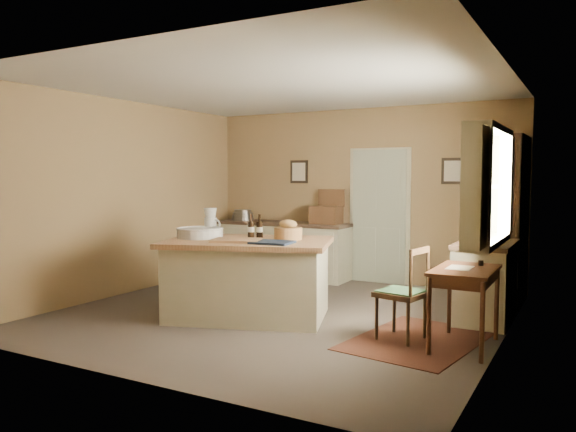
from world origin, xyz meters
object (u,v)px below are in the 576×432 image
Objects in this scene: writing_desk at (465,278)px; shelving_unit at (514,220)px; work_island at (247,276)px; right_cabinet at (485,281)px; desk_chair at (401,294)px; sideboard at (283,247)px.

shelving_unit is at bearing 85.99° from writing_desk.
work_island is 2.42× the size of writing_desk.
work_island is at bearing -139.26° from shelving_unit.
work_island is 2.46m from writing_desk.
work_island is at bearing -154.54° from right_cabinet.
right_cabinet is at bearing -98.23° from shelving_unit.
desk_chair is at bearing -117.01° from right_cabinet.
right_cabinet is (3.39, -1.36, -0.02)m from sideboard.
shelving_unit reaches higher than writing_desk.
work_island is 2.02× the size of right_cabinet.
shelving_unit reaches higher than desk_chair.
sideboard is at bearing 143.51° from writing_desk.
shelving_unit is at bearing -4.54° from sideboard.
sideboard is 1.05× the size of shelving_unit.
work_island reaches higher than sideboard.
work_island is 3.50m from shelving_unit.
desk_chair is (-0.61, -0.05, -0.20)m from writing_desk.
work_island reaches higher than right_cabinet.
right_cabinet is (-0.00, 1.15, -0.21)m from writing_desk.
desk_chair is 0.87× the size of right_cabinet.
writing_desk is at bearing -89.99° from right_cabinet.
sideboard is at bearing 91.75° from work_island.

